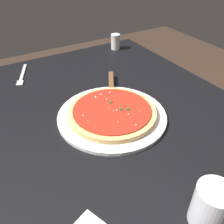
% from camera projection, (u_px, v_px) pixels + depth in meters
% --- Properties ---
extents(restaurant_table, '(1.05, 0.83, 0.76)m').
position_uv_depth(restaurant_table, '(113.00, 138.00, 0.90)').
color(restaurant_table, black).
rests_on(restaurant_table, ground_plane).
extents(serving_plate, '(0.34, 0.34, 0.01)m').
position_uv_depth(serving_plate, '(112.00, 116.00, 0.78)').
color(serving_plate, white).
rests_on(serving_plate, restaurant_table).
extents(pizza, '(0.28, 0.28, 0.02)m').
position_uv_depth(pizza, '(112.00, 112.00, 0.77)').
color(pizza, '#DBB26B').
rests_on(pizza, serving_plate).
extents(pizza_server, '(0.21, 0.15, 0.01)m').
position_uv_depth(pizza_server, '(111.00, 87.00, 0.90)').
color(pizza_server, silver).
rests_on(pizza_server, serving_plate).
extents(cup_tall_drink, '(0.07, 0.07, 0.10)m').
position_uv_depth(cup_tall_drink, '(211.00, 206.00, 0.47)').
color(cup_tall_drink, silver).
rests_on(cup_tall_drink, restaurant_table).
extents(fork, '(0.18, 0.09, 0.00)m').
position_uv_depth(fork, '(22.00, 76.00, 1.00)').
color(fork, silver).
rests_on(fork, restaurant_table).
extents(parmesan_shaker, '(0.05, 0.05, 0.07)m').
position_uv_depth(parmesan_shaker, '(115.00, 42.00, 1.22)').
color(parmesan_shaker, silver).
rests_on(parmesan_shaker, restaurant_table).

